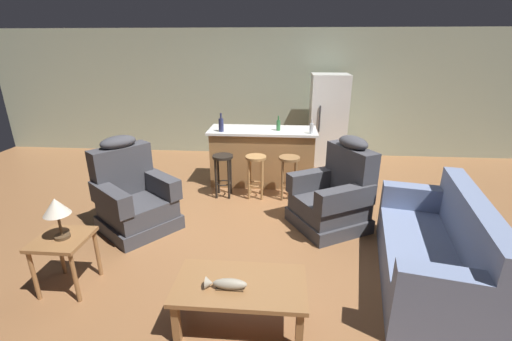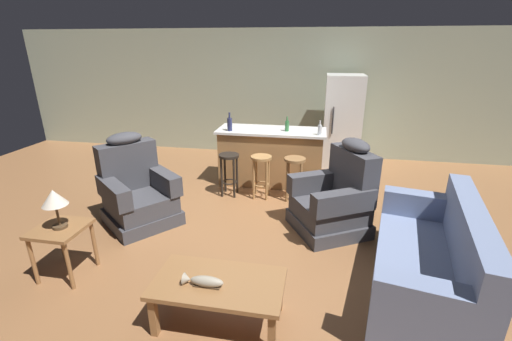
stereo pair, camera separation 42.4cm
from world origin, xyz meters
The scene contains 17 objects.
ground_plane centered at (0.00, 0.00, 0.00)m, with size 12.00×12.00×0.00m.
back_wall centered at (0.00, 3.12, 1.30)m, with size 12.00×0.05×2.60m.
coffee_table centered at (0.02, -1.91, 0.36)m, with size 1.10×0.60×0.42m.
fish_figurine centered at (-0.08, -1.99, 0.46)m, with size 0.34×0.10×0.10m.
couch centered at (1.89, -1.20, 0.34)m, with size 1.20×2.03×0.94m.
recliner_near_lamp centered at (-1.57, -0.34, 0.42)m, with size 1.18×1.18×1.20m.
recliner_near_island centered at (1.04, -0.09, 0.42)m, with size 1.14×1.14×1.20m.
end_table centered at (-1.73, -1.57, 0.46)m, with size 0.48×0.48×0.56m.
table_lamp centered at (-1.71, -1.57, 0.87)m, with size 0.24×0.24×0.41m.
kitchen_island centered at (0.00, 1.35, 0.48)m, with size 1.80×0.70×0.95m.
bar_stool_left centered at (-0.58, 0.72, 0.47)m, with size 0.32×0.32×0.68m.
bar_stool_middle centered at (-0.06, 0.72, 0.47)m, with size 0.32×0.32×0.68m.
bar_stool_right centered at (0.45, 0.72, 0.47)m, with size 0.32×0.32×0.68m.
refrigerator centered at (1.21, 2.55, 0.88)m, with size 0.70×0.69×1.76m.
bottle_tall_green centered at (0.26, 1.29, 1.04)m, with size 0.07×0.07×0.24m.
bottle_short_amber centered at (0.79, 1.12, 1.04)m, with size 0.06×0.06×0.23m.
bottle_wine_dark centered at (-0.66, 1.14, 1.06)m, with size 0.08×0.08×0.30m.
Camera 1 is at (0.35, -4.23, 2.28)m, focal length 24.00 mm.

